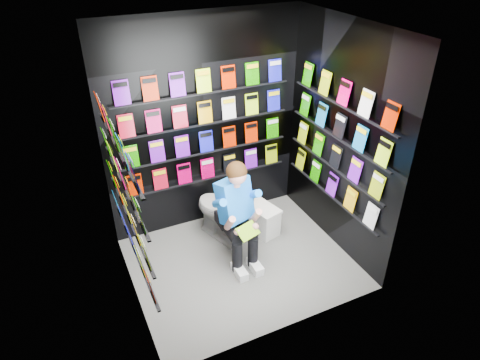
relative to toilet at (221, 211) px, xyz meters
name	(u,v)px	position (x,y,z in m)	size (l,w,h in m)	color
floor	(241,263)	(0.00, -0.56, -0.37)	(2.40, 2.40, 0.00)	slate
ceiling	(241,28)	(0.00, -0.56, 2.23)	(2.40, 2.40, 0.00)	white
wall_back	(205,127)	(0.00, 0.44, 0.93)	(2.40, 0.04, 2.60)	black
wall_front	(294,218)	(0.00, -1.56, 0.93)	(2.40, 0.04, 2.60)	black
wall_left	(120,192)	(-1.20, -0.56, 0.93)	(0.04, 2.00, 2.60)	black
wall_right	(340,141)	(1.20, -0.56, 0.93)	(0.04, 2.00, 2.60)	black
comics_back	(206,127)	(0.00, 0.41, 0.94)	(2.10, 0.06, 1.37)	#C11F00
comics_left	(123,191)	(-1.17, -0.56, 0.94)	(0.06, 1.70, 1.37)	#C11F00
comics_right	(338,141)	(1.17, -0.56, 0.94)	(0.06, 1.70, 1.37)	#C11F00
toilet	(221,211)	(0.00, 0.00, 0.00)	(0.42, 0.75, 0.73)	white
longbox	(261,220)	(0.49, -0.13, -0.20)	(0.25, 0.45, 0.34)	silver
longbox_lid	(262,208)	(0.49, -0.13, -0.01)	(0.27, 0.47, 0.03)	silver
reader	(234,200)	(0.00, -0.38, 0.39)	(0.50, 0.73, 1.35)	blue
held_comic	(248,231)	(0.00, -0.73, 0.21)	(0.24, 0.01, 0.17)	green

